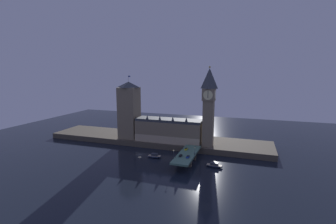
% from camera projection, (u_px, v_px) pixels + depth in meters
% --- Properties ---
extents(ground_plane, '(400.00, 400.00, 0.00)m').
position_uv_depth(ground_plane, '(140.00, 154.00, 207.36)').
color(ground_plane, black).
extents(embankment, '(220.00, 42.00, 5.13)m').
position_uv_depth(embankment, '(156.00, 140.00, 243.41)').
color(embankment, '#4C4438').
rests_on(embankment, ground_plane).
extents(parliament_hall, '(61.89, 17.86, 25.53)m').
position_uv_depth(parliament_hall, '(169.00, 130.00, 226.94)').
color(parliament_hall, '#7F7056').
rests_on(parliament_hall, embankment).
extents(clock_tower, '(10.95, 11.06, 69.21)m').
position_uv_depth(clock_tower, '(209.00, 105.00, 207.89)').
color(clock_tower, '#7F7056').
rests_on(clock_tower, embankment).
extents(victoria_tower, '(17.67, 17.67, 61.13)m').
position_uv_depth(victoria_tower, '(129.00, 110.00, 238.06)').
color(victoria_tower, '#7F7056').
rests_on(victoria_tower, embankment).
extents(bridge, '(13.05, 46.00, 7.03)m').
position_uv_depth(bridge, '(187.00, 156.00, 188.38)').
color(bridge, '#4C7560').
rests_on(bridge, ground_plane).
extents(car_northbound_lead, '(2.08, 4.39, 1.45)m').
position_uv_depth(car_northbound_lead, '(186.00, 149.00, 197.24)').
color(car_northbound_lead, yellow).
rests_on(car_northbound_lead, bridge).
extents(car_northbound_trail, '(2.03, 3.93, 1.52)m').
position_uv_depth(car_northbound_trail, '(181.00, 156.00, 181.60)').
color(car_northbound_trail, black).
rests_on(car_northbound_trail, bridge).
extents(car_southbound_lead, '(2.10, 4.39, 1.47)m').
position_uv_depth(car_southbound_lead, '(188.00, 157.00, 179.24)').
color(car_southbound_lead, navy).
rests_on(car_southbound_lead, bridge).
extents(pedestrian_near_rail, '(0.38, 0.38, 1.68)m').
position_uv_depth(pedestrian_near_rail, '(175.00, 157.00, 178.79)').
color(pedestrian_near_rail, black).
rests_on(pedestrian_near_rail, bridge).
extents(pedestrian_mid_walk, '(0.38, 0.38, 1.86)m').
position_uv_depth(pedestrian_mid_walk, '(194.00, 153.00, 186.31)').
color(pedestrian_mid_walk, black).
rests_on(pedestrian_mid_walk, bridge).
extents(pedestrian_far_rail, '(0.38, 0.38, 1.84)m').
position_uv_depth(pedestrian_far_rail, '(183.00, 148.00, 198.44)').
color(pedestrian_far_rail, black).
rests_on(pedestrian_far_rail, bridge).
extents(street_lamp_near, '(1.34, 0.60, 6.98)m').
position_uv_depth(street_lamp_near, '(174.00, 153.00, 175.55)').
color(street_lamp_near, '#2D3333').
rests_on(street_lamp_near, bridge).
extents(street_lamp_mid, '(1.34, 0.60, 5.88)m').
position_uv_depth(street_lamp_mid, '(195.00, 150.00, 185.55)').
color(street_lamp_mid, '#2D3333').
rests_on(street_lamp_mid, bridge).
extents(boat_upstream, '(11.93, 4.94, 3.69)m').
position_uv_depth(boat_upstream, '(155.00, 156.00, 199.01)').
color(boat_upstream, '#1E2842').
rests_on(boat_upstream, ground_plane).
extents(boat_downstream, '(12.75, 5.16, 3.43)m').
position_uv_depth(boat_downstream, '(214.00, 165.00, 179.39)').
color(boat_downstream, '#1E2842').
rests_on(boat_downstream, ground_plane).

